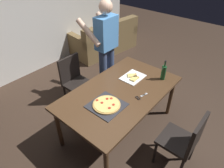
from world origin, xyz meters
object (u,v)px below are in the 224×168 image
pepperoni_pizza_on_tray (107,105)px  wine_bottle (164,72)px  dining_table (120,95)px  chair_near_camera (185,140)px  chair_far_side (74,79)px  couch (105,41)px  kitchen_scissors (140,97)px  person_serving_pizza (106,45)px

pepperoni_pizza_on_tray → wine_bottle: bearing=-14.1°
dining_table → chair_near_camera: chair_near_camera is taller
chair_far_side → chair_near_camera: bearing=-90.0°
chair_near_camera → couch: size_ratio=0.50×
dining_table → chair_far_side: size_ratio=1.96×
chair_near_camera → chair_far_side: bearing=90.0°
couch → wine_bottle: size_ratio=5.68×
couch → pepperoni_pizza_on_tray: (-2.24, -2.04, 0.46)m
dining_table → chair_far_side: (0.00, 1.01, -0.17)m
kitchen_scissors → chair_far_side: bearing=92.9°
chair_near_camera → person_serving_pizza: (0.59, 1.79, 0.49)m
chair_far_side → kitchen_scissors: 1.32m
kitchen_scissors → pepperoni_pizza_on_tray: bearing=150.9°
dining_table → wine_bottle: (0.65, -0.31, 0.19)m
person_serving_pizza → kitchen_scissors: 1.22m
dining_table → wine_bottle: wine_bottle is taller
dining_table → chair_near_camera: bearing=-90.0°
chair_near_camera → person_serving_pizza: size_ratio=0.51×
chair_far_side → kitchen_scissors: bearing=-87.1°
chair_far_side → pepperoni_pizza_on_tray: (-0.35, -1.06, 0.25)m
chair_near_camera → couch: bearing=57.7°
couch → person_serving_pizza: 1.90m
chair_near_camera → person_serving_pizza: person_serving_pizza is taller
dining_table → chair_near_camera: size_ratio=1.96×
pepperoni_pizza_on_tray → person_serving_pizza: bearing=41.9°
person_serving_pizza → pepperoni_pizza_on_tray: (-0.94, -0.84, -0.23)m
dining_table → kitchen_scissors: 0.31m
dining_table → person_serving_pizza: (0.59, 0.79, 0.31)m
chair_far_side → wine_bottle: wine_bottle is taller
couch → person_serving_pizza: bearing=-137.4°
chair_near_camera → pepperoni_pizza_on_tray: size_ratio=2.16×
chair_far_side → wine_bottle: bearing=-63.8°
wine_bottle → person_serving_pizza: bearing=93.1°
dining_table → wine_bottle: 0.74m
chair_far_side → kitchen_scissors: size_ratio=4.53×
chair_far_side → dining_table: bearing=-90.0°
couch → wine_bottle: (-1.24, -2.29, 0.57)m
chair_near_camera → kitchen_scissors: (0.07, 0.72, 0.24)m
chair_far_side → couch: 2.14m
chair_near_camera → person_serving_pizza: bearing=71.9°
chair_near_camera → chair_far_side: same height
pepperoni_pizza_on_tray → wine_bottle: 1.04m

